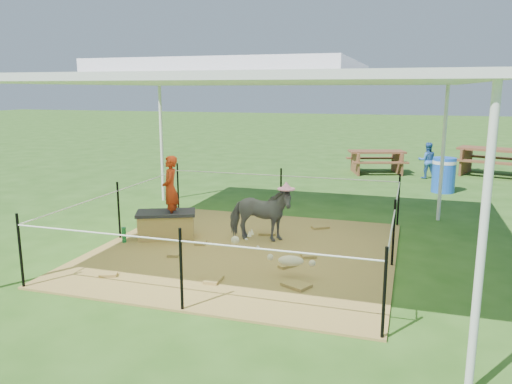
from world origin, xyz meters
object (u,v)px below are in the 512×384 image
(picnic_table_near, at_px, (376,162))
(picnic_table_far, at_px, (493,162))
(straw_bale, at_px, (166,226))
(woman, at_px, (170,183))
(pony, at_px, (260,214))
(distant_person, at_px, (427,160))
(foal, at_px, (291,259))
(trash_barrel, at_px, (444,175))
(green_bottle, at_px, (124,235))

(picnic_table_near, bearing_deg, picnic_table_far, -7.82)
(straw_bale, xyz_separation_m, woman, (0.10, 0.00, 0.76))
(straw_bale, bearing_deg, picnic_table_near, 70.29)
(pony, xyz_separation_m, picnic_table_far, (4.66, 8.36, -0.08))
(picnic_table_near, height_order, distant_person, distant_person)
(pony, height_order, foal, pony)
(straw_bale, bearing_deg, woman, 0.00)
(foal, distance_m, picnic_table_far, 10.51)
(picnic_table_near, bearing_deg, woman, -126.46)
(straw_bale, relative_size, trash_barrel, 1.07)
(foal, bearing_deg, green_bottle, 159.94)
(foal, distance_m, distant_person, 8.95)
(straw_bale, bearing_deg, distant_person, 60.24)
(green_bottle, bearing_deg, trash_barrel, 49.33)
(trash_barrel, distance_m, picnic_table_far, 3.37)
(straw_bale, xyz_separation_m, pony, (1.57, 0.31, 0.25))
(green_bottle, bearing_deg, picnic_table_far, 53.35)
(woman, xyz_separation_m, pony, (1.47, 0.31, -0.51))
(straw_bale, bearing_deg, green_bottle, -140.71)
(straw_bale, distance_m, distant_person, 8.78)
(woman, relative_size, green_bottle, 4.32)
(woman, bearing_deg, picnic_table_near, 137.28)
(foal, bearing_deg, woman, 147.03)
(straw_bale, xyz_separation_m, foal, (2.45, -1.13, 0.05))
(picnic_table_near, height_order, picnic_table_far, picnic_table_far)
(pony, xyz_separation_m, picnic_table_near, (1.33, 7.80, -0.14))
(trash_barrel, bearing_deg, straw_bale, -129.71)
(green_bottle, xyz_separation_m, trash_barrel, (5.26, 6.12, 0.27))
(picnic_table_near, xyz_separation_m, picnic_table_far, (3.33, 0.56, 0.06))
(straw_bale, xyz_separation_m, picnic_table_near, (2.90, 8.11, 0.11))
(foal, height_order, picnic_table_far, picnic_table_far)
(straw_bale, relative_size, woman, 0.83)
(pony, height_order, trash_barrel, pony)
(woman, relative_size, picnic_table_far, 0.56)
(green_bottle, xyz_separation_m, pony, (2.12, 0.76, 0.33))
(picnic_table_near, relative_size, distant_person, 1.59)
(pony, relative_size, distant_person, 1.04)
(trash_barrel, bearing_deg, picnic_table_far, 63.03)
(distant_person, bearing_deg, picnic_table_near, -29.47)
(straw_bale, relative_size, green_bottle, 3.60)
(picnic_table_far, bearing_deg, pony, -101.05)
(straw_bale, height_order, distant_person, distant_person)
(foal, distance_m, picnic_table_near, 9.25)
(foal, xyz_separation_m, picnic_table_far, (3.79, 9.80, 0.12))
(green_bottle, distance_m, trash_barrel, 8.07)
(trash_barrel, height_order, distant_person, distant_person)
(distant_person, bearing_deg, straw_bale, 49.59)
(straw_bale, height_order, foal, foal)
(straw_bale, distance_m, picnic_table_far, 10.68)
(straw_bale, bearing_deg, foal, -24.78)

